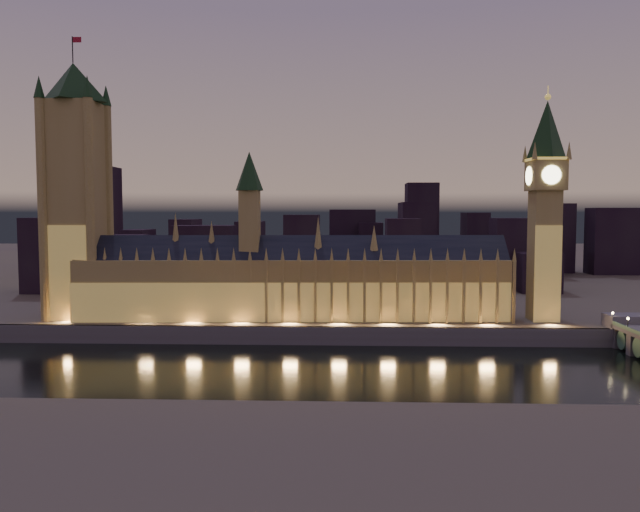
{
  "coord_description": "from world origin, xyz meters",
  "views": [
    {
      "loc": [
        15.61,
        -227.79,
        57.79
      ],
      "look_at": [
        5.0,
        55.0,
        38.0
      ],
      "focal_mm": 35.0,
      "sensor_mm": 36.0,
      "label": 1
    }
  ],
  "objects": [
    {
      "name": "ground_plane",
      "position": [
        0.0,
        0.0,
        0.0
      ],
      "size": [
        2000.0,
        2000.0,
        0.0
      ],
      "primitive_type": "plane",
      "color": "black",
      "rests_on": "ground"
    },
    {
      "name": "north_bank",
      "position": [
        0.0,
        520.0,
        4.0
      ],
      "size": [
        2000.0,
        960.0,
        8.0
      ],
      "primitive_type": "cube",
      "color": "#423A40",
      "rests_on": "ground"
    },
    {
      "name": "embankment_wall",
      "position": [
        0.0,
        41.0,
        4.0
      ],
      "size": [
        2000.0,
        2.5,
        8.0
      ],
      "primitive_type": "cube",
      "color": "#4D4B4F",
      "rests_on": "ground"
    },
    {
      "name": "palace_of_westminster",
      "position": [
        -9.04,
        61.74,
        26.37
      ],
      "size": [
        202.0,
        28.95,
        78.0
      ],
      "color": "#988447",
      "rests_on": "north_bank"
    },
    {
      "name": "victoria_tower",
      "position": [
        -110.0,
        61.93,
        73.22
      ],
      "size": [
        31.68,
        31.68,
        131.07
      ],
      "color": "#988447",
      "rests_on": "north_bank"
    },
    {
      "name": "elizabeth_tower",
      "position": [
        108.0,
        61.92,
        67.6
      ],
      "size": [
        18.0,
        18.0,
        106.97
      ],
      "color": "#988447",
      "rests_on": "north_bank"
    },
    {
      "name": "city_backdrop",
      "position": [
        27.92,
        245.75,
        31.43
      ],
      "size": [
        481.29,
        215.63,
        88.3
      ],
      "color": "black",
      "rests_on": "north_bank"
    }
  ]
}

